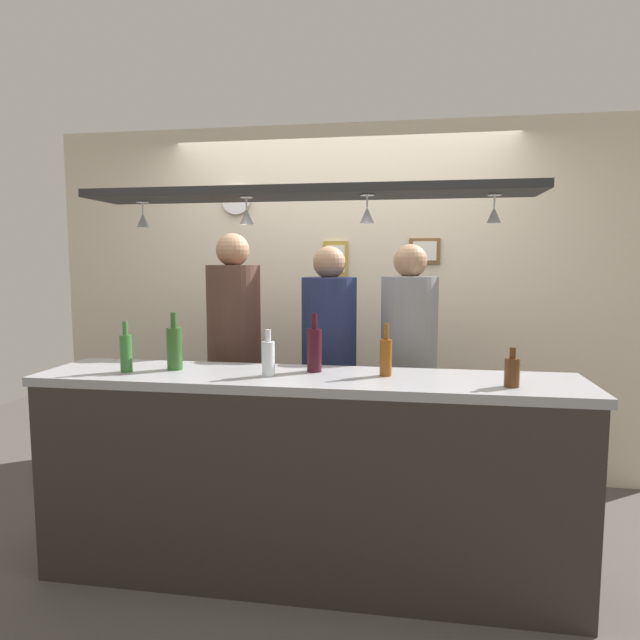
{
  "coord_description": "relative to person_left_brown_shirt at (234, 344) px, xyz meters",
  "views": [
    {
      "loc": [
        0.5,
        -2.98,
        1.6
      ],
      "look_at": [
        0.0,
        0.1,
        1.27
      ],
      "focal_mm": 30.82,
      "sensor_mm": 36.0,
      "label": 1
    }
  ],
  "objects": [
    {
      "name": "hanging_wineglass_center",
      "position": [
        1.48,
        -0.62,
        0.75
      ],
      "size": [
        0.07,
        0.07,
        0.13
      ],
      "color": "silver",
      "rests_on": "overhead_glass_rack"
    },
    {
      "name": "hanging_wineglass_left",
      "position": [
        0.31,
        -0.72,
        0.75
      ],
      "size": [
        0.07,
        0.07,
        0.13
      ],
      "color": "silver",
      "rests_on": "overhead_glass_rack"
    },
    {
      "name": "wall_clock",
      "position": [
        -0.2,
        0.7,
        0.99
      ],
      "size": [
        0.22,
        0.03,
        0.22
      ],
      "primitive_type": "cylinder",
      "rotation": [
        1.57,
        0.0,
        0.0
      ],
      "color": "white",
      "rests_on": "back_wall"
    },
    {
      "name": "hanging_wineglass_center_left",
      "position": [
        0.9,
        -0.72,
        0.75
      ],
      "size": [
        0.07,
        0.07,
        0.13
      ],
      "color": "silver",
      "rests_on": "overhead_glass_rack"
    },
    {
      "name": "overhead_glass_rack",
      "position": [
        0.6,
        -0.65,
        0.86
      ],
      "size": [
        2.2,
        0.36,
        0.04
      ],
      "primitive_type": "cube",
      "color": "black"
    },
    {
      "name": "bottle_beer_amber_tall",
      "position": [
        0.99,
        -0.65,
        0.06
      ],
      "size": [
        0.06,
        0.06,
        0.26
      ],
      "color": "brown",
      "rests_on": "bar_counter"
    },
    {
      "name": "bar_counter",
      "position": [
        0.6,
        -0.86,
        -0.38
      ],
      "size": [
        2.7,
        0.55,
        1.04
      ],
      "color": "#99999E",
      "rests_on": "ground_plane"
    },
    {
      "name": "bottle_champagne_green",
      "position": [
        -0.1,
        -0.67,
        0.08
      ],
      "size": [
        0.08,
        0.08,
        0.3
      ],
      "color": "#2D5623",
      "rests_on": "bar_counter"
    },
    {
      "name": "person_right_grey_shirt",
      "position": [
        1.1,
        -0.0,
        -0.05
      ],
      "size": [
        0.34,
        0.34,
        1.71
      ],
      "color": "#2D334C",
      "rests_on": "ground_plane"
    },
    {
      "name": "bottle_beer_green_import",
      "position": [
        -0.32,
        -0.77,
        0.07
      ],
      "size": [
        0.06,
        0.06,
        0.26
      ],
      "color": "#336B2D",
      "rests_on": "bar_counter"
    },
    {
      "name": "back_wall",
      "position": [
        0.6,
        0.75,
        0.22
      ],
      "size": [
        4.4,
        0.06,
        2.6
      ],
      "primitive_type": "cube",
      "color": "beige",
      "rests_on": "ground_plane"
    },
    {
      "name": "ground_plane",
      "position": [
        0.6,
        -0.35,
        -1.08
      ],
      "size": [
        8.0,
        8.0,
        0.0
      ],
      "primitive_type": "plane",
      "color": "#4C4742"
    },
    {
      "name": "picture_frame_upper_small",
      "position": [
        1.2,
        0.7,
        0.6
      ],
      "size": [
        0.22,
        0.02,
        0.18
      ],
      "color": "brown",
      "rests_on": "back_wall"
    },
    {
      "name": "bottle_beer_brown_stubby",
      "position": [
        1.56,
        -0.8,
        0.03
      ],
      "size": [
        0.07,
        0.07,
        0.18
      ],
      "color": "#512D14",
      "rests_on": "bar_counter"
    },
    {
      "name": "person_middle_navy_shirt",
      "position": [
        0.61,
        -0.0,
        -0.05
      ],
      "size": [
        0.34,
        0.34,
        1.7
      ],
      "color": "#2D334C",
      "rests_on": "ground_plane"
    },
    {
      "name": "person_left_brown_shirt",
      "position": [
        0.0,
        0.0,
        0.0
      ],
      "size": [
        0.34,
        0.34,
        1.78
      ],
      "color": "#2D334C",
      "rests_on": "ground_plane"
    },
    {
      "name": "bottle_wine_dark_red",
      "position": [
        0.62,
        -0.61,
        0.08
      ],
      "size": [
        0.08,
        0.08,
        0.3
      ],
      "color": "#380F19",
      "rests_on": "bar_counter"
    },
    {
      "name": "hanging_wineglass_far_left",
      "position": [
        -0.29,
        -0.59,
        0.75
      ],
      "size": [
        0.07,
        0.07,
        0.13
      ],
      "color": "silver",
      "rests_on": "overhead_glass_rack"
    },
    {
      "name": "bottle_soda_clear",
      "position": [
        0.42,
        -0.75,
        0.06
      ],
      "size": [
        0.06,
        0.06,
        0.23
      ],
      "color": "silver",
      "rests_on": "bar_counter"
    },
    {
      "name": "picture_frame_crest",
      "position": [
        0.56,
        0.7,
        0.55
      ],
      "size": [
        0.18,
        0.02,
        0.26
      ],
      "color": "#B29338",
      "rests_on": "back_wall"
    }
  ]
}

